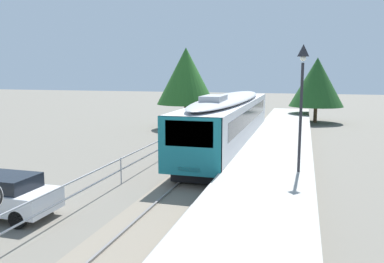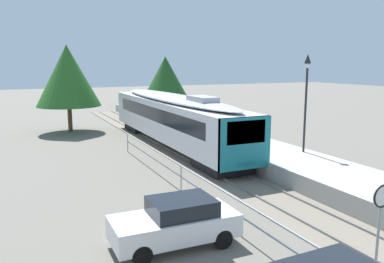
% 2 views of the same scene
% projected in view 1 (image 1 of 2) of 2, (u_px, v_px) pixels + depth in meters
% --- Properties ---
extents(ground_plane, '(160.00, 160.00, 0.00)m').
position_uv_depth(ground_plane, '(136.00, 179.00, 19.01)').
color(ground_plane, '#6B665B').
extents(track_rails, '(3.20, 60.00, 0.14)m').
position_uv_depth(track_rails, '(196.00, 183.00, 18.19)').
color(track_rails, slate).
rests_on(track_rails, ground).
extents(commuter_train, '(2.82, 18.86, 3.74)m').
position_uv_depth(commuter_train, '(229.00, 118.00, 25.62)').
color(commuter_train, silver).
rests_on(commuter_train, track_rails).
extents(station_platform, '(3.90, 60.00, 0.90)m').
position_uv_depth(station_platform, '(268.00, 180.00, 17.25)').
color(station_platform, '#A8A59E').
rests_on(station_platform, ground).
extents(platform_lamp_mid_platform, '(0.34, 0.34, 5.35)m').
position_uv_depth(platform_lamp_mid_platform, '(302.00, 84.00, 16.29)').
color(platform_lamp_mid_platform, '#232328').
rests_on(platform_lamp_mid_platform, station_platform).
extents(parked_hatchback_white, '(4.02, 1.80, 1.53)m').
position_uv_depth(parked_hatchback_white, '(3.00, 195.00, 14.00)').
color(parked_hatchback_white, white).
rests_on(parked_hatchback_white, ground).
extents(tree_behind_carpark, '(5.38, 5.38, 6.55)m').
position_uv_depth(tree_behind_carpark, '(317.00, 82.00, 39.61)').
color(tree_behind_carpark, brown).
rests_on(tree_behind_carpark, ground).
extents(tree_behind_station_far, '(5.30, 5.30, 7.29)m').
position_uv_depth(tree_behind_station_far, '(186.00, 76.00, 35.50)').
color(tree_behind_station_far, brown).
rests_on(tree_behind_station_far, ground).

